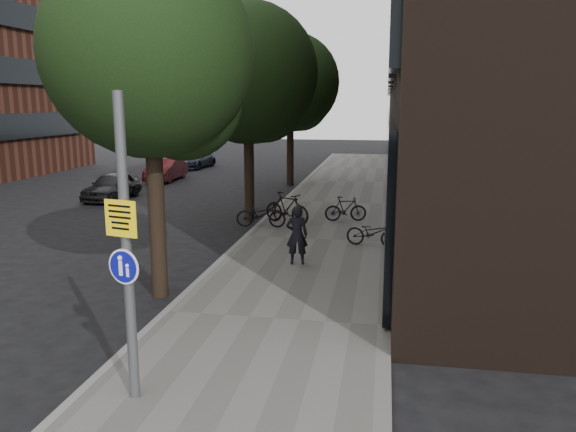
% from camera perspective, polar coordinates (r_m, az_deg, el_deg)
% --- Properties ---
extents(ground, '(120.00, 120.00, 0.00)m').
position_cam_1_polar(ground, '(8.41, -7.85, -19.20)').
color(ground, black).
rests_on(ground, ground).
extents(sidewalk, '(4.50, 60.00, 0.12)m').
position_cam_1_polar(sidewalk, '(17.51, 2.85, -2.50)').
color(sidewalk, '#5F5C58').
rests_on(sidewalk, ground).
extents(curb_edge, '(0.15, 60.00, 0.13)m').
position_cam_1_polar(curb_edge, '(17.91, -4.31, -2.19)').
color(curb_edge, slate).
rests_on(curb_edge, ground).
extents(street_tree_near, '(4.40, 4.40, 7.50)m').
position_cam_1_polar(street_tree_near, '(12.51, -13.31, 14.97)').
color(street_tree_near, black).
rests_on(street_tree_near, ground).
extents(street_tree_mid, '(5.00, 5.00, 7.80)m').
position_cam_1_polar(street_tree_mid, '(20.61, -3.81, 13.74)').
color(street_tree_mid, black).
rests_on(street_tree_mid, ground).
extents(street_tree_far, '(5.00, 5.00, 7.80)m').
position_cam_1_polar(street_tree_far, '(29.43, 0.42, 13.06)').
color(street_tree_far, black).
rests_on(street_tree_far, ground).
extents(signpost, '(0.49, 0.15, 4.31)m').
position_cam_1_polar(signpost, '(7.98, -16.06, -3.35)').
color(signpost, '#595B5E').
rests_on(signpost, sidewalk).
extents(pedestrian, '(0.63, 0.47, 1.56)m').
position_cam_1_polar(pedestrian, '(14.59, 0.91, -1.93)').
color(pedestrian, black).
rests_on(pedestrian, sidewalk).
extents(parked_bike_facade_near, '(1.66, 0.91, 0.83)m').
position_cam_1_polar(parked_bike_facade_near, '(16.64, 8.58, -1.68)').
color(parked_bike_facade_near, black).
rests_on(parked_bike_facade_near, sidewalk).
extents(parked_bike_facade_far, '(1.54, 0.71, 0.89)m').
position_cam_1_polar(parked_bike_facade_far, '(20.08, 5.88, 0.73)').
color(parked_bike_facade_far, black).
rests_on(parked_bike_facade_far, sidewalk).
extents(parked_bike_curb_near, '(1.72, 0.70, 0.89)m').
position_cam_1_polar(parked_bike_curb_near, '(19.04, -2.77, 0.18)').
color(parked_bike_curb_near, black).
rests_on(parked_bike_curb_near, sidewalk).
extents(parked_bike_curb_far, '(1.88, 1.27, 1.10)m').
position_cam_1_polar(parked_bike_curb_far, '(19.57, -0.12, 0.83)').
color(parked_bike_curb_far, black).
rests_on(parked_bike_curb_far, sidewalk).
extents(parked_car_near, '(1.55, 3.61, 1.22)m').
position_cam_1_polar(parked_car_near, '(26.35, -17.45, 2.90)').
color(parked_car_near, black).
rests_on(parked_car_near, ground).
extents(parked_car_mid, '(1.38, 3.78, 1.24)m').
position_cam_1_polar(parked_car_mid, '(32.11, -12.30, 4.63)').
color(parked_car_mid, '#56181D').
rests_on(parked_car_mid, ground).
extents(parked_car_far, '(1.97, 4.10, 1.15)m').
position_cam_1_polar(parked_car_far, '(38.21, -9.31, 5.72)').
color(parked_car_far, '#1B2231').
rests_on(parked_car_far, ground).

